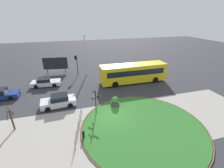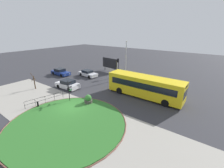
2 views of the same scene
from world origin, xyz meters
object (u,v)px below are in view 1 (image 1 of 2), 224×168
lamppost_tall (86,54)px  car_far_lane (46,82)px  signpost_directional (95,100)px  car_trailing (59,101)px  car_near_lane (0,94)px  bus_yellow (133,73)px  street_tree_bare (12,119)px  bollard_foreground (83,135)px  planter_near_signpost (115,102)px  traffic_light_near (76,61)px  billboard_left (55,64)px

lamppost_tall → car_far_lane: bearing=-152.3°
signpost_directional → car_far_lane: (-6.23, 9.73, -1.13)m
car_trailing → lamppost_tall: 12.06m
car_near_lane → car_far_lane: 6.18m
bus_yellow → lamppost_tall: 9.50m
car_near_lane → street_tree_bare: (3.52, -7.51, 0.65)m
signpost_directional → bollard_foreground: 4.26m
car_trailing → street_tree_bare: size_ratio=1.49×
signpost_directional → bollard_foreground: size_ratio=3.79×
lamppost_tall → street_tree_bare: 16.80m
bus_yellow → street_tree_bare: 17.74m
planter_near_signpost → bus_yellow: bearing=51.2°
car_near_lane → lamppost_tall: size_ratio=0.63×
street_tree_bare → traffic_light_near: bearing=62.7°
bollard_foreground → street_tree_bare: bearing=154.4°
signpost_directional → street_tree_bare: signpost_directional is taller
traffic_light_near → lamppost_tall: lamppost_tall is taller
bollard_foreground → traffic_light_near: 17.18m
signpost_directional → car_near_lane: size_ratio=0.65×
car_trailing → traffic_light_near: traffic_light_near is taller
bus_yellow → car_trailing: 12.61m
billboard_left → traffic_light_near: bearing=-22.6°
car_far_lane → billboard_left: 6.15m
bus_yellow → lamppost_tall: (-6.92, 6.11, 2.26)m
billboard_left → planter_near_signpost: (7.42, -14.60, -1.39)m
street_tree_bare → planter_near_signpost: bearing=8.0°
signpost_directional → lamppost_tall: (0.76, 13.40, 2.19)m
bollard_foreground → traffic_light_near: (0.80, 17.00, 2.35)m
traffic_light_near → planter_near_signpost: size_ratio=3.07×
signpost_directional → billboard_left: size_ratio=0.67×
billboard_left → bus_yellow: bearing=-26.2°
traffic_light_near → car_far_lane: bearing=48.0°
traffic_light_near → lamppost_tall: bearing=-167.1°
bus_yellow → car_near_lane: bus_yellow is taller
lamppost_tall → billboard_left: size_ratio=1.62×
car_far_lane → signpost_directional: bearing=-52.5°
billboard_left → street_tree_bare: (-3.40, -16.12, -0.65)m
signpost_directional → billboard_left: bearing=107.2°
traffic_light_near → billboard_left: bearing=-17.1°
car_far_lane → planter_near_signpost: 12.42m
signpost_directional → lamppost_tall: 13.60m
planter_near_signpost → street_tree_bare: 10.94m
planter_near_signpost → street_tree_bare: (-10.81, -1.52, 0.74)m
car_near_lane → street_tree_bare: street_tree_bare is taller
bollard_foreground → car_far_lane: car_far_lane is taller
car_trailing → signpost_directional: bearing=141.3°
car_far_lane → traffic_light_near: size_ratio=1.20×
lamppost_tall → billboard_left: lamppost_tall is taller
bollard_foreground → lamppost_tall: (2.60, 17.00, 3.52)m
car_near_lane → car_far_lane: size_ratio=1.02×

